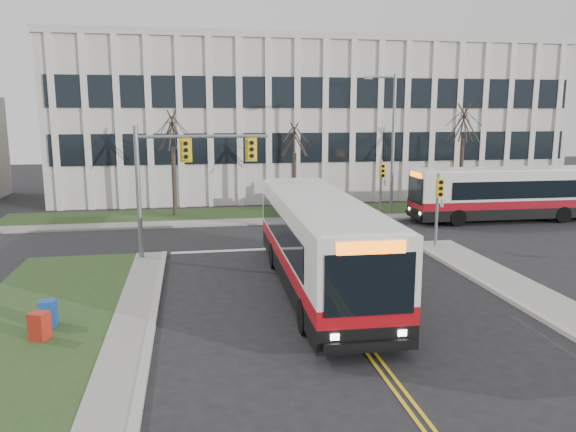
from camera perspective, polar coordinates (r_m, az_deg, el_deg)
The scene contains 17 objects.
ground at distance 20.77m, azimuth 4.42°, elevation -8.61°, with size 120.00×120.00×0.00m, color black.
sidewalk_west at distance 15.67m, azimuth -17.15°, elevation -15.39°, with size 1.20×26.00×0.14m, color #9E9B93.
sidewalk_cross at distance 36.24m, azimuth 6.18°, elevation -0.25°, with size 44.00×1.60×0.14m, color #9E9B93.
building_lawn at distance 38.89m, azimuth 5.04°, elevation 0.50°, with size 44.00×5.00×0.12m, color #29461E.
office_building at distance 50.00m, azimuth 1.58°, elevation 9.59°, with size 40.00×16.00×12.00m, color beige.
mast_arm_signal at distance 26.29m, azimuth -11.40°, elevation 4.77°, with size 6.11×0.38×6.20m.
signal_pole_near at distance 28.91m, azimuth 15.02°, elevation 1.62°, with size 0.34×0.39×3.80m.
signal_pole_far at distance 36.72m, azimuth 9.47°, elevation 3.66°, with size 0.34×0.39×3.80m.
streetlight at distance 37.54m, azimuth 10.40°, elevation 7.90°, with size 2.15×0.25×9.20m.
directory_sign at distance 37.67m, azimuth 1.59°, elevation 1.92°, with size 1.50×0.12×2.00m.
tree_left at distance 37.04m, azimuth -11.68°, elevation 8.32°, with size 1.80×1.80×7.70m.
tree_mid at distance 37.89m, azimuth 0.65°, elevation 7.62°, with size 1.80×1.80×6.82m.
tree_right at distance 41.56m, azimuth 17.40°, elevation 8.82°, with size 1.80×1.80×8.25m.
bus_main at distance 21.53m, azimuth 3.16°, elevation -2.99°, with size 2.88×13.30×3.55m, color silver, non-canonical shape.
bus_cross at distance 38.04m, azimuth 21.44°, elevation 1.99°, with size 2.66×12.29×3.28m, color silver, non-canonical shape.
newspaper_box_blue at distance 19.56m, azimuth -23.16°, elevation -9.21°, with size 0.50×0.45×0.95m, color #154194.
newspaper_box_red at distance 18.55m, azimuth -23.93°, elevation -10.33°, with size 0.50×0.45×0.95m, color #AA2216.
Camera 1 is at (-4.92, -19.00, 6.79)m, focal length 35.00 mm.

